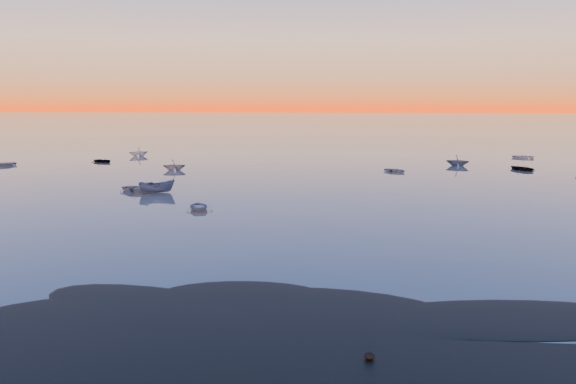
# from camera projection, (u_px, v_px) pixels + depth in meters

# --- Properties ---
(ground) EXTENTS (600.00, 600.00, 0.00)m
(ground) POSITION_uv_depth(u_px,v_px,m) (324.00, 145.00, 125.85)
(ground) COLOR #685C56
(ground) RESTS_ON ground
(mud_lobes) EXTENTS (140.00, 6.00, 0.07)m
(mud_lobes) POSITION_uv_depth(u_px,v_px,m) (293.00, 318.00, 26.51)
(mud_lobes) COLOR black
(mud_lobes) RESTS_ON ground
(moored_fleet) EXTENTS (124.00, 58.00, 1.20)m
(moored_fleet) POSITION_uv_depth(u_px,v_px,m) (319.00, 172.00, 79.63)
(moored_fleet) COLOR silver
(moored_fleet) RESTS_ON ground
(boat_near_left) EXTENTS (3.58, 4.75, 1.10)m
(boat_near_left) POSITION_uv_depth(u_px,v_px,m) (140.00, 192.00, 62.74)
(boat_near_left) COLOR slate
(boat_near_left) RESTS_ON ground
(boat_near_center) EXTENTS (2.95, 4.29, 1.37)m
(boat_near_center) POSITION_uv_depth(u_px,v_px,m) (157.00, 193.00, 61.96)
(boat_near_center) COLOR #384B6C
(boat_near_center) RESTS_ON ground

